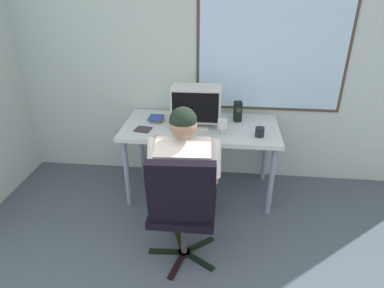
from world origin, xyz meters
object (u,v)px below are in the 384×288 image
at_px(person_seated, 185,174).
at_px(crt_monitor, 196,104).
at_px(office_chair, 182,204).
at_px(coffee_mug, 260,132).
at_px(desk, 201,132).
at_px(wine_glass, 222,125).
at_px(book_stack, 156,119).
at_px(desk_speaker, 238,111).
at_px(cd_case, 143,129).

xyz_separation_m(person_seated, crt_monitor, (0.01, 0.72, 0.31)).
bearing_deg(office_chair, person_seated, 93.12).
distance_m(person_seated, crt_monitor, 0.79).
relative_size(crt_monitor, coffee_mug, 5.42).
distance_m(desk, crt_monitor, 0.29).
relative_size(wine_glass, book_stack, 0.93).
xyz_separation_m(office_chair, wine_glass, (0.25, 0.81, 0.28)).
xyz_separation_m(crt_monitor, book_stack, (-0.40, 0.08, -0.20)).
distance_m(wine_glass, desk_speaker, 0.38).
height_order(book_stack, coffee_mug, coffee_mug).
height_order(wine_glass, coffee_mug, wine_glass).
distance_m(desk, person_seated, 0.73).
height_order(office_chair, coffee_mug, office_chair).
bearing_deg(cd_case, wine_glass, -3.16).
relative_size(crt_monitor, book_stack, 2.88).
bearing_deg(wine_glass, crt_monitor, 143.08).
distance_m(desk_speaker, coffee_mug, 0.39).
xyz_separation_m(office_chair, book_stack, (-0.40, 1.07, 0.20)).
relative_size(person_seated, desk_speaker, 6.37).
xyz_separation_m(desk, wine_glass, (0.21, -0.20, 0.17)).
relative_size(book_stack, cd_case, 0.99).
distance_m(person_seated, cd_case, 0.74).
height_order(cd_case, coffee_mug, coffee_mug).
height_order(office_chair, crt_monitor, crt_monitor).
bearing_deg(book_stack, desk_speaker, 6.20).
relative_size(wine_glass, desk_speaker, 0.76).
bearing_deg(desk_speaker, coffee_mug, -60.92).
distance_m(crt_monitor, book_stack, 0.45).
bearing_deg(coffee_mug, office_chair, -125.30).
bearing_deg(cd_case, coffee_mug, -1.63).
relative_size(office_chair, coffee_mug, 11.62).
bearing_deg(crt_monitor, desk, 10.99).
bearing_deg(wine_glass, cd_case, 176.84).
relative_size(person_seated, coffee_mug, 14.68).
bearing_deg(office_chair, desk, 87.53).
bearing_deg(book_stack, office_chair, -69.71).
distance_m(crt_monitor, coffee_mug, 0.63).
distance_m(person_seated, wine_glass, 0.63).
height_order(desk_speaker, book_stack, desk_speaker).
bearing_deg(person_seated, desk, 85.48).
bearing_deg(wine_glass, desk, 136.47).
height_order(crt_monitor, book_stack, crt_monitor).
bearing_deg(office_chair, coffee_mug, 54.70).
distance_m(wine_glass, coffee_mug, 0.33).
distance_m(person_seated, coffee_mug, 0.82).
relative_size(office_chair, wine_glass, 6.62).
bearing_deg(person_seated, crt_monitor, 88.84).
bearing_deg(desk_speaker, book_stack, -173.80).
height_order(desk, wine_glass, wine_glass).
distance_m(desk, cd_case, 0.55).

